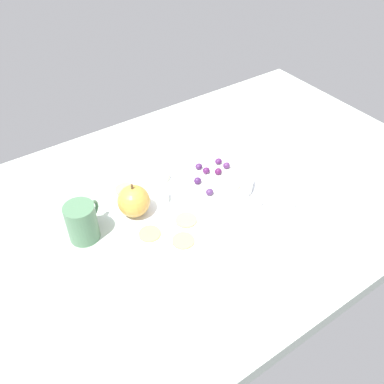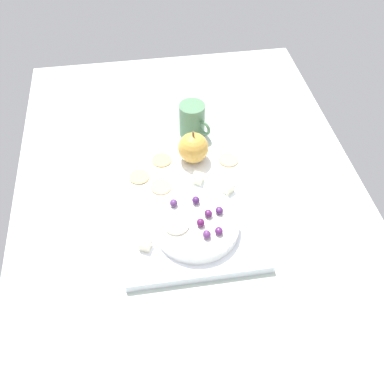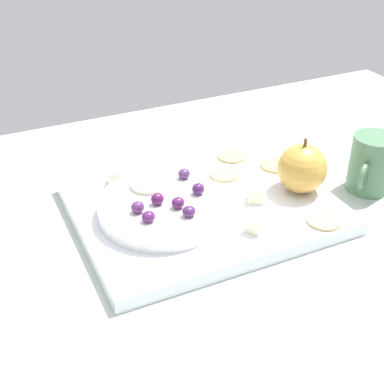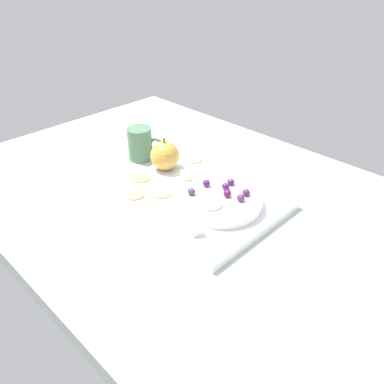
% 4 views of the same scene
% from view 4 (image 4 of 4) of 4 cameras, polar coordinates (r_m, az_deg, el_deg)
% --- Properties ---
extents(table, '(1.31, 0.81, 0.04)m').
position_cam_4_polar(table, '(0.91, 2.03, -2.59)').
color(table, '#ADBBB0').
rests_on(table, ground).
extents(platter, '(0.36, 0.29, 0.02)m').
position_cam_4_polar(platter, '(0.89, 0.68, -1.04)').
color(platter, white).
rests_on(platter, table).
extents(serving_dish, '(0.18, 0.18, 0.02)m').
position_cam_4_polar(serving_dish, '(0.84, 4.38, -1.32)').
color(serving_dish, white).
rests_on(serving_dish, platter).
extents(apple_whole, '(0.07, 0.07, 0.07)m').
position_cam_4_polar(apple_whole, '(0.98, -4.01, 5.33)').
color(apple_whole, gold).
rests_on(apple_whole, platter).
extents(apple_stem, '(0.01, 0.00, 0.01)m').
position_cam_4_polar(apple_stem, '(0.96, -4.11, 7.59)').
color(apple_stem, brown).
rests_on(apple_stem, apple_whole).
extents(cheese_cube_0, '(0.03, 0.03, 0.02)m').
position_cam_4_polar(cheese_cube_0, '(0.94, -0.91, 2.45)').
color(cheese_cube_0, '#EBF3BC').
rests_on(cheese_cube_0, platter).
extents(cheese_cube_1, '(0.03, 0.03, 0.02)m').
position_cam_4_polar(cheese_cube_1, '(0.95, 3.42, 2.95)').
color(cheese_cube_1, '#F2F4C8').
rests_on(cheese_cube_1, platter).
extents(cheese_cube_2, '(0.03, 0.03, 0.02)m').
position_cam_4_polar(cheese_cube_2, '(0.76, 0.71, -5.55)').
color(cheese_cube_2, '#F1E8C7').
rests_on(cheese_cube_2, platter).
extents(cracker_0, '(0.05, 0.05, 0.00)m').
position_cam_4_polar(cracker_0, '(0.89, -4.57, -0.14)').
color(cracker_0, tan).
rests_on(cracker_0, platter).
extents(cracker_1, '(0.05, 0.05, 0.00)m').
position_cam_4_polar(cracker_1, '(0.89, -8.48, -0.34)').
color(cracker_1, tan).
rests_on(cracker_1, platter).
extents(cracker_2, '(0.05, 0.05, 0.00)m').
position_cam_4_polar(cracker_2, '(1.03, 0.18, 4.82)').
color(cracker_2, tan).
rests_on(cracker_2, platter).
extents(cracker_3, '(0.05, 0.05, 0.00)m').
position_cam_4_polar(cracker_3, '(0.95, -7.57, 2.09)').
color(cracker_3, tan).
rests_on(cracker_3, platter).
extents(grape_0, '(0.02, 0.02, 0.02)m').
position_cam_4_polar(grape_0, '(0.87, 1.70, 1.32)').
color(grape_0, '#421F55').
rests_on(grape_0, serving_dish).
extents(grape_1, '(0.02, 0.02, 0.02)m').
position_cam_4_polar(grape_1, '(0.84, -0.11, 0.09)').
color(grape_1, '#4F2D61').
rests_on(grape_1, serving_dish).
extents(grape_2, '(0.02, 0.02, 0.01)m').
position_cam_4_polar(grape_2, '(0.88, 5.72, 1.50)').
color(grape_2, '#492258').
rests_on(grape_2, serving_dish).
extents(grape_3, '(0.02, 0.02, 0.02)m').
position_cam_4_polar(grape_3, '(0.86, 4.95, 0.82)').
color(grape_3, '#501D53').
rests_on(grape_3, serving_dish).
extents(grape_4, '(0.02, 0.02, 0.01)m').
position_cam_4_polar(grape_4, '(0.84, 7.96, -0.06)').
color(grape_4, '#4F1F58').
rests_on(grape_4, serving_dish).
extents(grape_5, '(0.02, 0.02, 0.02)m').
position_cam_4_polar(grape_5, '(0.83, 5.36, -0.11)').
color(grape_5, '#53194C').
rests_on(grape_5, serving_dish).
extents(grape_6, '(0.02, 0.02, 0.02)m').
position_cam_4_polar(grape_6, '(0.82, 7.17, -0.84)').
color(grape_6, '#552960').
rests_on(grape_6, serving_dish).
extents(apple_slice_0, '(0.05, 0.05, 0.01)m').
position_cam_4_polar(apple_slice_0, '(0.81, 2.61, -1.70)').
color(apple_slice_0, beige).
rests_on(apple_slice_0, serving_dish).
extents(cup, '(0.09, 0.07, 0.09)m').
position_cam_4_polar(cup, '(1.07, -7.57, 7.03)').
color(cup, '#4C7654').
rests_on(cup, table).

